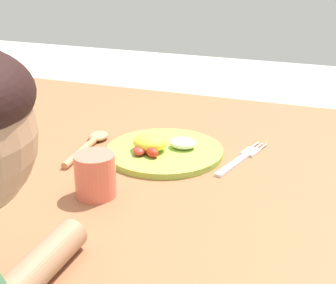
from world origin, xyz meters
The scene contains 5 objects.
dining_table centered at (0.00, 0.00, 0.61)m, with size 1.48×0.92×0.67m.
plate centered at (-0.11, 0.01, 0.68)m, with size 0.25×0.25×0.05m.
fork centered at (0.05, 0.05, 0.67)m, with size 0.07×0.20×0.01m.
spoon centered at (-0.27, 0.00, 0.68)m, with size 0.05×0.20×0.02m.
drinking_cup centered at (-0.15, -0.19, 0.71)m, with size 0.07×0.07×0.08m, color #E26B55.
Camera 1 is at (0.23, -0.86, 1.08)m, focal length 52.20 mm.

